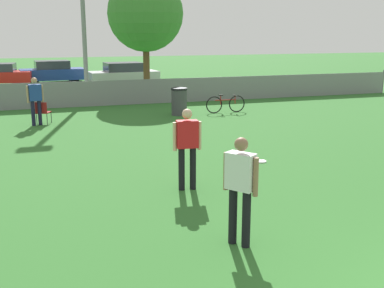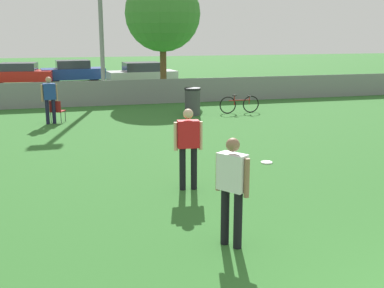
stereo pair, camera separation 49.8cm
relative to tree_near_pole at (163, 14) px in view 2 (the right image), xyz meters
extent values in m
cube|color=gray|center=(-0.40, -2.66, -3.48)|extent=(25.14, 0.03, 1.10)
cylinder|color=gray|center=(-3.06, -0.79, -0.28)|extent=(0.20, 0.20, 7.50)
cylinder|color=brown|center=(0.00, 0.00, -2.70)|extent=(0.32, 0.32, 2.65)
sphere|color=#3D7F33|center=(0.00, 0.00, 0.01)|extent=(3.71, 3.71, 3.71)
cylinder|color=black|center=(-2.64, -14.74, -3.58)|extent=(0.13, 0.13, 0.89)
cylinder|color=black|center=(-2.41, -14.76, -3.58)|extent=(0.13, 0.13, 0.89)
cube|color=red|center=(-2.52, -14.75, -2.86)|extent=(0.45, 0.26, 0.56)
sphere|color=#D8AD8C|center=(-2.52, -14.75, -2.45)|extent=(0.21, 0.21, 0.21)
cylinder|color=#D8AD8C|center=(-2.78, -14.72, -2.90)|extent=(0.08, 0.08, 0.58)
cylinder|color=#D8AD8C|center=(-2.27, -14.77, -2.90)|extent=(0.08, 0.08, 0.58)
cylinder|color=black|center=(-2.64, -17.42, -3.58)|extent=(0.13, 0.13, 0.89)
cylinder|color=black|center=(-2.50, -17.61, -3.58)|extent=(0.13, 0.13, 0.89)
cube|color=silver|center=(-2.57, -17.52, -2.86)|extent=(0.43, 0.48, 0.56)
sphere|color=#8C664C|center=(-2.57, -17.52, -2.45)|extent=(0.21, 0.21, 0.21)
cylinder|color=#8C664C|center=(-2.72, -17.31, -2.90)|extent=(0.08, 0.08, 0.58)
cylinder|color=#8C664C|center=(-2.42, -17.73, -2.90)|extent=(0.08, 0.08, 0.58)
cylinder|color=#191933|center=(-5.28, -6.47, -3.59)|extent=(0.13, 0.13, 0.86)
cylinder|color=#191933|center=(-5.50, -6.52, -3.59)|extent=(0.13, 0.13, 0.86)
cube|color=navy|center=(-5.39, -6.50, -2.88)|extent=(0.45, 0.30, 0.56)
sphere|color=tan|center=(-5.39, -6.50, -2.47)|extent=(0.21, 0.21, 0.21)
cylinder|color=tan|center=(-5.15, -6.45, -2.93)|extent=(0.08, 0.08, 0.58)
cylinder|color=tan|center=(-5.63, -6.55, -2.93)|extent=(0.08, 0.08, 0.58)
cylinder|color=white|center=(-0.13, -13.26, -4.01)|extent=(0.29, 0.29, 0.03)
torus|color=white|center=(-0.13, -13.26, -4.01)|extent=(0.29, 0.29, 0.03)
cylinder|color=#333338|center=(-4.90, -6.15, -3.83)|extent=(0.02, 0.02, 0.39)
cylinder|color=#333338|center=(-5.24, -6.00, -3.83)|extent=(0.02, 0.02, 0.39)
cylinder|color=#333338|center=(-5.05, -6.49, -3.83)|extent=(0.02, 0.02, 0.39)
cylinder|color=#333338|center=(-5.39, -6.34, -3.83)|extent=(0.02, 0.02, 0.39)
cube|color=maroon|center=(-5.15, -6.25, -3.62)|extent=(0.56, 0.56, 0.03)
cube|color=maroon|center=(-5.23, -6.43, -3.42)|extent=(0.40, 0.19, 0.37)
torus|color=black|center=(1.34, -6.07, -3.68)|extent=(0.68, 0.05, 0.68)
torus|color=black|center=(2.31, -6.07, -3.68)|extent=(0.68, 0.05, 0.68)
cylinder|color=#A51E19|center=(1.83, -6.07, -3.51)|extent=(0.89, 0.04, 0.04)
cylinder|color=#A51E19|center=(1.61, -6.07, -3.51)|extent=(0.03, 0.03, 0.35)
cylinder|color=#A51E19|center=(2.24, -6.07, -3.51)|extent=(0.03, 0.03, 0.32)
cube|color=black|center=(1.61, -6.07, -3.31)|extent=(0.16, 0.06, 0.04)
cylinder|color=black|center=(2.24, -6.07, -3.35)|extent=(0.03, 0.44, 0.03)
cylinder|color=#3F3F44|center=(-0.08, -5.98, -3.54)|extent=(0.60, 0.60, 0.98)
cylinder|color=black|center=(-0.08, -5.98, -3.01)|extent=(0.63, 0.63, 0.08)
cylinder|color=black|center=(-6.17, 8.32, -3.72)|extent=(0.63, 0.25, 0.61)
cylinder|color=black|center=(-6.35, 6.74, -3.72)|extent=(0.63, 0.25, 0.61)
cylinder|color=black|center=(-8.66, 8.60, -3.72)|extent=(0.63, 0.25, 0.61)
cube|color=red|center=(-7.50, 7.67, -3.51)|extent=(4.21, 2.24, 0.64)
cube|color=#2D333D|center=(-7.50, 7.67, -2.96)|extent=(2.26, 1.81, 0.48)
cylinder|color=black|center=(-3.09, 9.16, -3.72)|extent=(0.63, 0.23, 0.62)
cylinder|color=black|center=(-2.96, 7.63, -3.72)|extent=(0.63, 0.23, 0.62)
cylinder|color=black|center=(-5.54, 8.95, -3.72)|extent=(0.63, 0.23, 0.62)
cylinder|color=black|center=(-5.41, 7.42, -3.72)|extent=(0.63, 0.23, 0.62)
cube|color=navy|center=(-4.25, 8.29, -3.50)|extent=(4.10, 2.08, 0.68)
cube|color=#2D333D|center=(-4.25, 8.29, -2.90)|extent=(2.18, 1.71, 0.51)
cylinder|color=black|center=(0.82, 5.53, -3.69)|extent=(0.68, 0.23, 0.67)
cylinder|color=black|center=(0.94, 3.95, -3.69)|extent=(0.68, 0.23, 0.67)
cylinder|color=black|center=(-1.65, 5.35, -3.69)|extent=(0.68, 0.23, 0.67)
cylinder|color=black|center=(-1.54, 3.77, -3.69)|extent=(0.68, 0.23, 0.67)
cube|color=#B7B7BC|center=(-0.36, 4.65, -3.47)|extent=(4.12, 2.09, 0.68)
cube|color=#2D333D|center=(-0.36, 4.65, -2.88)|extent=(2.19, 1.73, 0.51)
camera|label=1|loc=(-5.37, -23.77, -0.84)|focal=45.00mm
camera|label=2|loc=(-4.89, -23.91, -0.84)|focal=45.00mm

